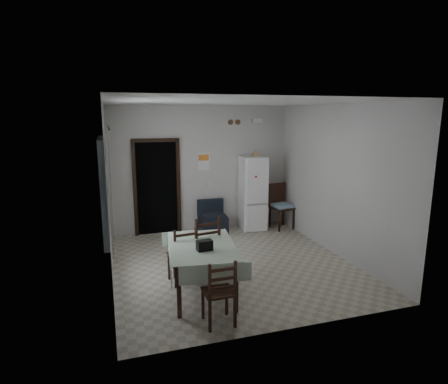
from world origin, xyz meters
TOP-DOWN VIEW (x-y plane):
  - ground at (0.00, 0.00)m, footprint 4.50×4.50m
  - ceiling at (0.00, 0.00)m, footprint 4.20×4.50m
  - wall_back at (0.00, 2.25)m, footprint 4.20×0.02m
  - wall_front at (0.00, -2.25)m, footprint 4.20×0.02m
  - wall_left at (-2.10, 0.00)m, footprint 0.02×4.50m
  - wall_right at (2.10, 0.00)m, footprint 0.02×4.50m
  - doorway at (-1.05, 2.45)m, footprint 1.06×0.52m
  - window_recess at (-2.15, -0.20)m, footprint 0.10×1.20m
  - curtain at (-2.04, -0.20)m, footprint 0.02×1.45m
  - curtain_rod at (-2.03, -0.20)m, footprint 0.02×1.60m
  - calendar at (0.05, 2.24)m, footprint 0.28×0.02m
  - calendar_image at (0.05, 2.23)m, footprint 0.24×0.01m
  - light_switch at (0.15, 2.24)m, footprint 0.08×0.02m
  - vent_left at (0.70, 2.23)m, footprint 0.12×0.03m
  - vent_right at (0.88, 2.23)m, footprint 0.12×0.03m
  - emergency_light at (1.35, 2.21)m, footprint 0.25×0.07m
  - fridge at (1.15, 1.93)m, footprint 0.59×0.59m
  - tan_cone at (1.22, 1.96)m, footprint 0.22×0.22m
  - navy_seat at (0.18, 1.93)m, footprint 0.62×0.60m
  - corner_chair at (1.83, 1.73)m, footprint 0.53×0.53m
  - dining_table at (-0.80, -0.96)m, footprint 1.16×1.60m
  - black_bag at (-0.82, -1.17)m, footprint 0.24×0.16m
  - dining_chair_far_left at (-1.01, -0.47)m, footprint 0.46×0.46m
  - dining_chair_far_right at (-0.65, -0.41)m, footprint 0.54×0.54m
  - dining_chair_near_head at (-0.80, -1.84)m, footprint 0.40×0.40m

SIDE VIEW (x-z plane):
  - ground at x=0.00m, z-range 0.00..0.00m
  - navy_seat at x=0.18m, z-range 0.00..0.74m
  - dining_table at x=-0.80m, z-range 0.00..0.77m
  - dining_chair_near_head at x=-0.80m, z-range 0.00..0.91m
  - dining_chair_far_left at x=-1.01m, z-range 0.00..0.95m
  - corner_chair at x=1.83m, z-range 0.00..1.08m
  - dining_chair_far_right at x=-0.65m, z-range 0.00..1.09m
  - black_bag at x=-0.82m, z-range 0.77..0.92m
  - fridge at x=1.15m, z-range 0.00..1.74m
  - doorway at x=-1.05m, z-range -0.05..2.17m
  - light_switch at x=0.15m, z-range 1.04..1.16m
  - wall_back at x=0.00m, z-range 0.00..2.90m
  - wall_front at x=0.00m, z-range 0.00..2.90m
  - wall_left at x=-2.10m, z-range 0.00..2.90m
  - wall_right at x=2.10m, z-range 0.00..2.90m
  - window_recess at x=-2.15m, z-range 0.75..2.35m
  - curtain at x=-2.04m, z-range 0.62..2.48m
  - calendar at x=0.05m, z-range 1.42..1.82m
  - calendar_image at x=0.05m, z-range 1.65..1.79m
  - tan_cone at x=1.22m, z-range 1.74..1.90m
  - curtain_rod at x=-2.03m, z-range 2.49..2.51m
  - vent_left at x=0.70m, z-range 2.46..2.58m
  - vent_right at x=0.88m, z-range 2.46..2.58m
  - emergency_light at x=1.35m, z-range 2.50..2.59m
  - ceiling at x=0.00m, z-range 2.89..2.91m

